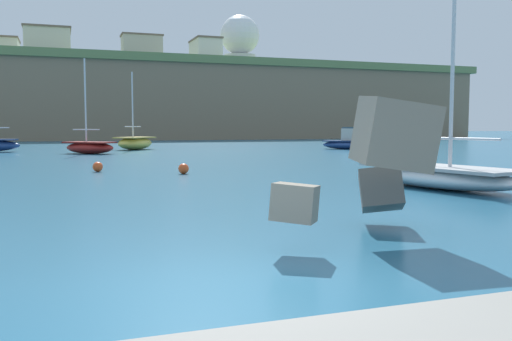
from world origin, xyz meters
The scene contains 14 objects.
ground_plane centered at (0.00, 0.00, 0.00)m, with size 400.00×400.00×0.00m, color #235B7A.
breakwater_jetty centered at (1.02, 0.85, 1.04)m, with size 32.59×5.81×2.53m.
boat_near_left centered at (22.00, 36.92, 0.60)m, with size 4.20×4.18×1.95m.
boat_near_right centered at (9.59, 8.37, 0.43)m, with size 3.16×6.19×7.44m.
boat_mid_left centered at (0.12, 35.79, 0.52)m, with size 4.19×4.06×6.94m.
boat_far_centre centered at (4.18, 42.01, 0.61)m, with size 4.27×4.52×6.65m.
mooring_buoy_inner centered at (2.97, 16.39, 0.22)m, with size 0.44×0.44×0.44m.
mooring_buoy_middle centered at (-0.35, 18.74, 0.22)m, with size 0.44×0.44×0.44m.
headland_bluff centered at (13.72, 94.48, 6.38)m, with size 109.75×40.60×12.71m.
radar_dome centered at (30.08, 92.81, 18.10)m, with size 7.31×7.31×10.00m.
station_building_west centered at (-11.06, 104.27, 15.35)m, with size 5.03×7.90×5.26m.
station_building_central centered at (12.52, 96.82, 15.73)m, with size 7.40×4.59×6.02m.
station_building_east centered at (22.01, 87.10, 14.89)m, with size 4.39×7.47×4.33m.
station_building_annex centered at (-3.53, 92.16, 15.47)m, with size 7.44×7.39×5.49m.
Camera 1 is at (-1.83, -6.26, 1.97)m, focal length 38.58 mm.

